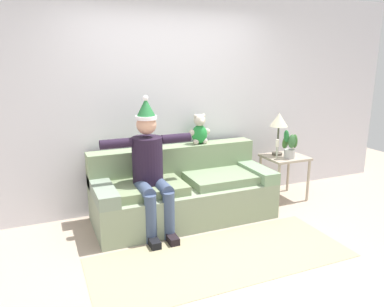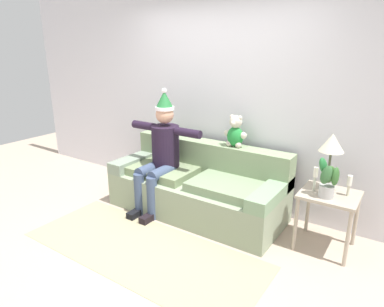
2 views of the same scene
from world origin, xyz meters
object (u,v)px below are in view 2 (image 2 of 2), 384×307
Objects in this scene: candle_short at (349,183)px; candle_tall at (315,176)px; teddy_bear at (235,133)px; table_lamp at (332,146)px; person_seated at (161,150)px; side_table at (329,202)px; couch at (198,187)px; potted_plant at (328,179)px.

candle_tall is at bearing -168.82° from candle_short.
teddy_bear is 0.66× the size of table_lamp.
person_seated reaches higher than side_table.
table_lamp is 0.39m from candle_short.
teddy_bear reaches higher than candle_short.
side_table is (1.51, 0.04, 0.18)m from couch.
couch is 3.52× the size of side_table.
teddy_bear is 1.11m from table_lamp.
couch is at bearing -174.60° from table_lamp.
couch is 0.81m from teddy_bear.
candle_short is (1.66, 0.08, 0.41)m from couch.
person_seated is at bearing -151.29° from teddy_bear.
potted_plant is (1.93, 0.10, 0.02)m from person_seated.
person_seated is at bearing -176.98° from potted_plant.
couch is 1.56m from potted_plant.
side_table is at bearing -165.24° from candle_short.
side_table is at bearing -58.65° from table_lamp.
teddy_bear is (0.78, 0.43, 0.25)m from person_seated.
candle_short is at bearing 6.64° from person_seated.
potted_plant is at bearing -139.96° from candle_short.
table_lamp is at bearing -6.55° from teddy_bear.
person_seated is at bearing -173.36° from candle_short.
table_lamp is (-0.06, 0.10, 0.55)m from side_table.
potted_plant is (1.15, -0.33, -0.22)m from teddy_bear.
person_seated is 1.94m from table_lamp.
person_seated is 2.50× the size of side_table.
candle_tall is (-0.13, 0.08, -0.02)m from potted_plant.
potted_plant is at bearing -15.94° from teddy_bear.
person_seated is at bearing -174.14° from candle_tall.
candle_short is at bearing 40.04° from potted_plant.
side_table is at bearing 7.50° from candle_tall.
teddy_bear is at bearing 164.06° from potted_plant.
potted_plant is (1.49, -0.06, 0.46)m from couch.
side_table is at bearing 80.11° from potted_plant.
person_seated is 2.12m from candle_short.
couch is at bearing 177.55° from potted_plant.
person_seated is 3.71× the size of potted_plant.
teddy_bear reaches higher than potted_plant.
candle_tall is (1.01, -0.25, -0.24)m from teddy_bear.
table_lamp is (1.89, 0.30, 0.30)m from person_seated.
candle_tall is 1.20× the size of candle_short.
candle_tall is (-0.09, -0.12, -0.29)m from table_lamp.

